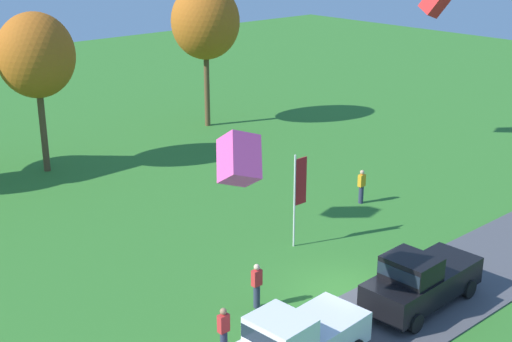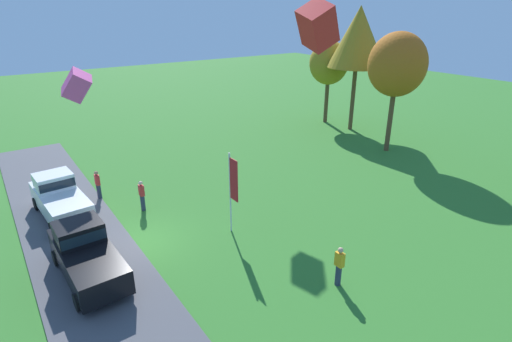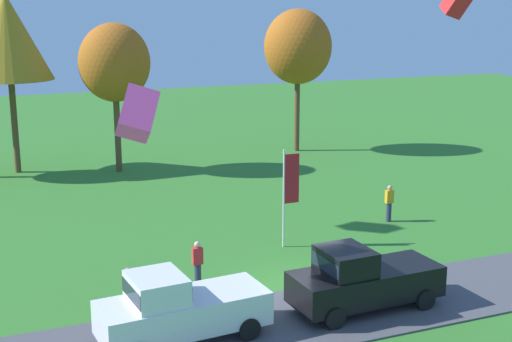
{
  "view_description": "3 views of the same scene",
  "coord_description": "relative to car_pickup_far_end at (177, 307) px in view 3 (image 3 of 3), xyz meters",
  "views": [
    {
      "loc": [
        -18.12,
        -15.38,
        13.05
      ],
      "look_at": [
        -0.7,
        4.17,
        3.88
      ],
      "focal_mm": 50.0,
      "sensor_mm": 36.0,
      "label": 1
    },
    {
      "loc": [
        16.13,
        -4.6,
        10.23
      ],
      "look_at": [
        2.07,
        5.2,
        3.16
      ],
      "focal_mm": 28.0,
      "sensor_mm": 36.0,
      "label": 2
    },
    {
      "loc": [
        -10.27,
        -21.07,
        9.77
      ],
      "look_at": [
        -0.05,
        3.5,
        3.48
      ],
      "focal_mm": 50.0,
      "sensor_mm": 36.0,
      "label": 3
    }
  ],
  "objects": [
    {
      "name": "person_beside_suv",
      "position": [
        1.84,
        3.72,
        -0.23
      ],
      "size": [
        0.36,
        0.24,
        1.71
      ],
      "color": "#2D334C",
      "rests_on": "ground"
    },
    {
      "name": "person_watching_sky",
      "position": [
        -0.95,
        2.16,
        -0.23
      ],
      "size": [
        0.36,
        0.24,
        1.71
      ],
      "color": "#2D334C",
      "rests_on": "ground"
    },
    {
      "name": "kite_box_near_flag",
      "position": [
        -0.52,
        1.85,
        5.48
      ],
      "size": [
        1.44,
        1.67,
        1.86
      ],
      "primitive_type": "cube",
      "rotation": [
        -0.58,
        0.3,
        6.03
      ],
      "color": "#EA4C9E"
    },
    {
      "name": "person_on_lawn",
      "position": [
        12.34,
        7.8,
        -0.23
      ],
      "size": [
        0.36,
        0.24,
        1.71
      ],
      "color": "#2D334C",
      "rests_on": "ground"
    },
    {
      "name": "tree_center_back",
      "position": [
        -2.54,
        24.58,
        6.78
      ],
      "size": [
        4.92,
        4.92,
        10.38
      ],
      "color": "brown",
      "rests_on": "ground"
    },
    {
      "name": "ground_plane",
      "position": [
        4.98,
        2.34,
        -1.11
      ],
      "size": [
        120.0,
        120.0,
        0.0
      ],
      "primitive_type": "plane",
      "color": "#337528"
    },
    {
      "name": "tree_right_of_center",
      "position": [
        3.05,
        22.55,
        5.3
      ],
      "size": [
        4.12,
        4.12,
        8.7
      ],
      "color": "brown",
      "rests_on": "ground"
    },
    {
      "name": "car_pickup_near_entrance",
      "position": [
        6.11,
        -0.14,
        0.0
      ],
      "size": [
        5.06,
        2.19,
        2.14
      ],
      "color": "black",
      "rests_on": "ground"
    },
    {
      "name": "kite_box_high_left",
      "position": [
        13.26,
        5.1,
        8.68
      ],
      "size": [
        1.04,
        1.14,
        1.37
      ],
      "primitive_type": "cube",
      "rotation": [
        0.52,
        0.3,
        6.26
      ],
      "color": "red"
    },
    {
      "name": "pavement_strip",
      "position": [
        4.98,
        0.02,
        -1.08
      ],
      "size": [
        36.0,
        4.4,
        0.06
      ],
      "primitive_type": "cube",
      "color": "#4C4C51",
      "rests_on": "ground"
    },
    {
      "name": "car_pickup_far_end",
      "position": [
        0.0,
        0.0,
        0.0
      ],
      "size": [
        5.13,
        2.34,
        2.14
      ],
      "color": "white",
      "rests_on": "ground"
    },
    {
      "name": "flag_banner",
      "position": [
        6.65,
        6.49,
        1.48
      ],
      "size": [
        0.71,
        0.08,
        4.08
      ],
      "color": "silver",
      "rests_on": "ground"
    },
    {
      "name": "tree_far_right",
      "position": [
        15.47,
        23.98,
        5.84
      ],
      "size": [
        4.47,
        4.47,
        9.43
      ],
      "color": "brown",
      "rests_on": "ground"
    }
  ]
}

